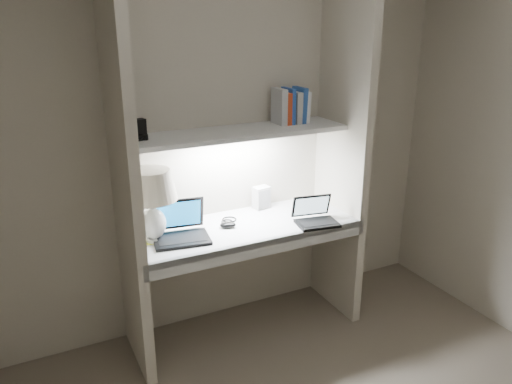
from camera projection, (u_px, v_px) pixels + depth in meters
back_wall at (227, 142)px, 3.26m from camera, size 3.20×0.01×2.50m
alcove_panel_left at (124, 167)px, 2.72m from camera, size 0.06×0.55×2.50m
alcove_panel_right at (343, 140)px, 3.34m from camera, size 0.06×0.55×2.50m
desk at (245, 227)px, 3.20m from camera, size 1.40×0.55×0.04m
desk_apron at (263, 248)px, 2.99m from camera, size 1.46×0.03×0.10m
shelf at (238, 133)px, 3.08m from camera, size 1.40×0.36×0.03m
strip_light at (238, 136)px, 3.09m from camera, size 0.60×0.04×0.02m
table_lamp at (151, 194)px, 2.87m from camera, size 0.30×0.30×0.44m
laptop_main at (180, 230)px, 2.99m from camera, size 0.37×0.33×0.22m
laptop_netbook at (315, 217)px, 3.21m from camera, size 0.29×0.27×0.17m
speaker at (261, 197)px, 3.44m from camera, size 0.12×0.10×0.16m
mouse at (228, 225)px, 3.14m from camera, size 0.12×0.10×0.04m
cable_coil at (229, 219)px, 3.26m from camera, size 0.10×0.10×0.01m
sticky_note at (146, 243)px, 2.93m from camera, size 0.09×0.09×0.00m
book_row at (291, 106)px, 3.25m from camera, size 0.22×0.15×0.23m
shelf_box at (139, 130)px, 2.81m from camera, size 0.08×0.07×0.12m
shelf_gadget at (136, 137)px, 2.80m from camera, size 0.10×0.07×0.04m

